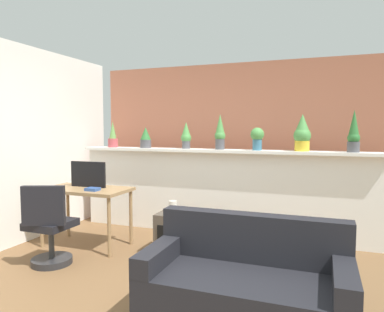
{
  "coord_description": "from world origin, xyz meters",
  "views": [
    {
      "loc": [
        1.36,
        -2.82,
        1.51
      ],
      "look_at": [
        -0.03,
        0.92,
        1.2
      ],
      "focal_mm": 33.36,
      "sensor_mm": 36.0,
      "label": 1
    }
  ],
  "objects_px": {
    "potted_plant_3": "(220,133)",
    "tv_monitor": "(88,174)",
    "potted_plant_5": "(302,133)",
    "potted_plant_4": "(257,137)",
    "potted_plant_2": "(186,136)",
    "office_chair": "(49,231)",
    "potted_plant_1": "(146,138)",
    "side_cube_shelf": "(175,233)",
    "vase_on_shelf": "(173,207)",
    "couch": "(246,287)",
    "desk": "(86,195)",
    "book_on_desk": "(93,189)",
    "potted_plant_0": "(113,136)",
    "potted_plant_6": "(354,133)"
  },
  "relations": [
    {
      "from": "potted_plant_3",
      "to": "tv_monitor",
      "type": "height_order",
      "value": "potted_plant_3"
    },
    {
      "from": "potted_plant_5",
      "to": "vase_on_shelf",
      "type": "relative_size",
      "value": 3.27
    },
    {
      "from": "potted_plant_2",
      "to": "potted_plant_3",
      "type": "height_order",
      "value": "potted_plant_3"
    },
    {
      "from": "potted_plant_3",
      "to": "tv_monitor",
      "type": "xyz_separation_m",
      "value": [
        -1.5,
        -0.94,
        -0.53
      ]
    },
    {
      "from": "side_cube_shelf",
      "to": "couch",
      "type": "xyz_separation_m",
      "value": [
        1.11,
        -1.21,
        0.03
      ]
    },
    {
      "from": "office_chair",
      "to": "potted_plant_3",
      "type": "bearing_deg",
      "value": 50.28
    },
    {
      "from": "potted_plant_0",
      "to": "potted_plant_1",
      "type": "relative_size",
      "value": 1.29
    },
    {
      "from": "potted_plant_5",
      "to": "potted_plant_6",
      "type": "height_order",
      "value": "potted_plant_6"
    },
    {
      "from": "potted_plant_2",
      "to": "side_cube_shelf",
      "type": "distance_m",
      "value": 1.51
    },
    {
      "from": "potted_plant_1",
      "to": "desk",
      "type": "bearing_deg",
      "value": -107.31
    },
    {
      "from": "potted_plant_6",
      "to": "book_on_desk",
      "type": "relative_size",
      "value": 3.32
    },
    {
      "from": "vase_on_shelf",
      "to": "couch",
      "type": "distance_m",
      "value": 1.68
    },
    {
      "from": "vase_on_shelf",
      "to": "couch",
      "type": "relative_size",
      "value": 0.09
    },
    {
      "from": "potted_plant_4",
      "to": "office_chair",
      "type": "height_order",
      "value": "potted_plant_4"
    },
    {
      "from": "side_cube_shelf",
      "to": "potted_plant_6",
      "type": "bearing_deg",
      "value": 24.35
    },
    {
      "from": "vase_on_shelf",
      "to": "potted_plant_0",
      "type": "bearing_deg",
      "value": 147.14
    },
    {
      "from": "potted_plant_6",
      "to": "side_cube_shelf",
      "type": "xyz_separation_m",
      "value": [
        -1.99,
        -0.9,
        -1.2
      ]
    },
    {
      "from": "potted_plant_2",
      "to": "office_chair",
      "type": "distance_m",
      "value": 2.24
    },
    {
      "from": "potted_plant_1",
      "to": "tv_monitor",
      "type": "height_order",
      "value": "potted_plant_1"
    },
    {
      "from": "tv_monitor",
      "to": "potted_plant_4",
      "type": "bearing_deg",
      "value": 24.74
    },
    {
      "from": "potted_plant_0",
      "to": "potted_plant_1",
      "type": "height_order",
      "value": "potted_plant_0"
    },
    {
      "from": "office_chair",
      "to": "side_cube_shelf",
      "type": "distance_m",
      "value": 1.42
    },
    {
      "from": "tv_monitor",
      "to": "side_cube_shelf",
      "type": "bearing_deg",
      "value": 1.83
    },
    {
      "from": "potted_plant_4",
      "to": "vase_on_shelf",
      "type": "distance_m",
      "value": 1.48
    },
    {
      "from": "office_chair",
      "to": "potted_plant_1",
      "type": "bearing_deg",
      "value": 80.71
    },
    {
      "from": "potted_plant_3",
      "to": "book_on_desk",
      "type": "xyz_separation_m",
      "value": [
        -1.28,
        -1.16,
        -0.68
      ]
    },
    {
      "from": "desk",
      "to": "book_on_desk",
      "type": "bearing_deg",
      "value": -34.48
    },
    {
      "from": "potted_plant_1",
      "to": "tv_monitor",
      "type": "xyz_separation_m",
      "value": [
        -0.34,
        -0.94,
        -0.45
      ]
    },
    {
      "from": "potted_plant_1",
      "to": "tv_monitor",
      "type": "distance_m",
      "value": 1.1
    },
    {
      "from": "potted_plant_3",
      "to": "side_cube_shelf",
      "type": "height_order",
      "value": "potted_plant_3"
    },
    {
      "from": "potted_plant_6",
      "to": "desk",
      "type": "bearing_deg",
      "value": -162.18
    },
    {
      "from": "desk",
      "to": "book_on_desk",
      "type": "height_order",
      "value": "book_on_desk"
    },
    {
      "from": "potted_plant_4",
      "to": "tv_monitor",
      "type": "bearing_deg",
      "value": -155.26
    },
    {
      "from": "potted_plant_6",
      "to": "book_on_desk",
      "type": "xyz_separation_m",
      "value": [
        -2.97,
        -1.15,
        -0.68
      ]
    },
    {
      "from": "potted_plant_5",
      "to": "tv_monitor",
      "type": "height_order",
      "value": "potted_plant_5"
    },
    {
      "from": "side_cube_shelf",
      "to": "book_on_desk",
      "type": "xyz_separation_m",
      "value": [
        -0.98,
        -0.25,
        0.52
      ]
    },
    {
      "from": "couch",
      "to": "potted_plant_3",
      "type": "bearing_deg",
      "value": 111.03
    },
    {
      "from": "potted_plant_0",
      "to": "potted_plant_1",
      "type": "bearing_deg",
      "value": 0.79
    },
    {
      "from": "office_chair",
      "to": "vase_on_shelf",
      "type": "distance_m",
      "value": 1.4
    },
    {
      "from": "potted_plant_1",
      "to": "office_chair",
      "type": "height_order",
      "value": "potted_plant_1"
    },
    {
      "from": "potted_plant_2",
      "to": "couch",
      "type": "xyz_separation_m",
      "value": [
        1.34,
        -2.16,
        -1.12
      ]
    },
    {
      "from": "potted_plant_1",
      "to": "potted_plant_3",
      "type": "bearing_deg",
      "value": 0.01
    },
    {
      "from": "potted_plant_0",
      "to": "potted_plant_4",
      "type": "distance_m",
      "value": 2.24
    },
    {
      "from": "potted_plant_0",
      "to": "book_on_desk",
      "type": "relative_size",
      "value": 2.57
    },
    {
      "from": "potted_plant_4",
      "to": "couch",
      "type": "distance_m",
      "value": 2.39
    },
    {
      "from": "potted_plant_3",
      "to": "potted_plant_4",
      "type": "bearing_deg",
      "value": -1.69
    },
    {
      "from": "potted_plant_5",
      "to": "desk",
      "type": "height_order",
      "value": "potted_plant_5"
    },
    {
      "from": "desk",
      "to": "couch",
      "type": "distance_m",
      "value": 2.57
    },
    {
      "from": "potted_plant_3",
      "to": "vase_on_shelf",
      "type": "distance_m",
      "value": 1.31
    },
    {
      "from": "desk",
      "to": "side_cube_shelf",
      "type": "height_order",
      "value": "desk"
    }
  ]
}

